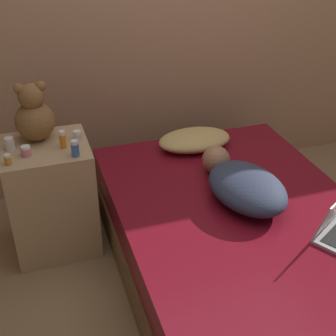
% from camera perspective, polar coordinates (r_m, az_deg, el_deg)
% --- Properties ---
extents(ground_plane, '(12.00, 12.00, 0.00)m').
position_cam_1_polar(ground_plane, '(2.89, 8.03, -11.82)').
color(ground_plane, '#937551').
extents(wall_back, '(8.00, 0.06, 2.60)m').
position_cam_1_polar(wall_back, '(3.31, 0.37, 19.66)').
color(wall_back, tan).
rests_on(wall_back, ground_plane).
extents(bed, '(1.33, 1.86, 0.44)m').
position_cam_1_polar(bed, '(2.75, 8.36, -8.48)').
color(bed, brown).
rests_on(bed, ground_plane).
extents(nightstand, '(0.49, 0.46, 0.70)m').
position_cam_1_polar(nightstand, '(2.91, -13.96, -3.43)').
color(nightstand, tan).
rests_on(nightstand, ground_plane).
extents(pillow, '(0.49, 0.31, 0.12)m').
position_cam_1_polar(pillow, '(3.15, 3.26, 3.45)').
color(pillow, tan).
rests_on(pillow, bed).
extents(person_lying, '(0.44, 0.72, 0.18)m').
position_cam_1_polar(person_lying, '(2.65, 9.17, -1.92)').
color(person_lying, '#2D3851').
rests_on(person_lying, bed).
extents(teddy_bear, '(0.23, 0.23, 0.35)m').
position_cam_1_polar(teddy_bear, '(2.76, -16.02, 6.20)').
color(teddy_bear, brown).
rests_on(teddy_bear, nightstand).
extents(bottle_white, '(0.06, 0.06, 0.07)m').
position_cam_1_polar(bottle_white, '(2.74, -18.76, 2.82)').
color(bottle_white, white).
rests_on(bottle_white, nightstand).
extents(bottle_orange, '(0.04, 0.04, 0.10)m').
position_cam_1_polar(bottle_orange, '(2.66, -12.70, 3.39)').
color(bottle_orange, orange).
rests_on(bottle_orange, nightstand).
extents(bottle_blue, '(0.04, 0.04, 0.09)m').
position_cam_1_polar(bottle_blue, '(2.57, -11.27, 2.35)').
color(bottle_blue, '#3866B2').
rests_on(bottle_blue, nightstand).
extents(bottle_amber, '(0.04, 0.04, 0.06)m').
position_cam_1_polar(bottle_amber, '(2.59, -18.93, 0.98)').
color(bottle_amber, gold).
rests_on(bottle_amber, nightstand).
extents(bottle_pink, '(0.05, 0.05, 0.06)m').
position_cam_1_polar(bottle_pink, '(2.64, -16.92, 1.99)').
color(bottle_pink, pink).
rests_on(bottle_pink, nightstand).
extents(bottle_clear, '(0.05, 0.05, 0.06)m').
position_cam_1_polar(bottle_clear, '(2.74, -11.00, 3.88)').
color(bottle_clear, silver).
rests_on(bottle_clear, nightstand).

